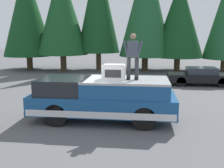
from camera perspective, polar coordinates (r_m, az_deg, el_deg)
name	(u,v)px	position (r m, az deg, el deg)	size (l,w,h in m)	color
ground_plane	(95,119)	(10.53, -3.72, -7.54)	(90.00, 90.00, 0.00)	#565659
pickup_truck	(103,98)	(10.12, -1.99, -3.15)	(2.01, 5.54, 1.65)	navy
compressor_unit	(114,72)	(9.76, 0.41, 2.64)	(0.65, 0.84, 0.56)	white
person_on_truck_bed	(133,55)	(9.69, 4.55, 6.26)	(0.29, 0.72, 1.69)	#333338
parked_car_black	(200,76)	(18.10, 18.58, 1.62)	(1.64, 4.10, 1.16)	black
conifer_left	(179,18)	(24.31, 14.38, 13.67)	(4.41, 4.41, 8.02)	#4C3826
conifer_center_left	(146,4)	(24.29, 7.45, 16.85)	(4.71, 4.71, 10.45)	#4C3826
conifer_center_right	(98,3)	(24.48, -3.05, 17.18)	(3.88, 3.88, 10.40)	#4C3826
conifer_right	(62,11)	(24.37, -10.89, 15.39)	(4.51, 4.51, 9.16)	#4C3826
conifer_far_right	(27,12)	(25.80, -18.06, 14.76)	(4.53, 4.53, 9.29)	#4C3826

